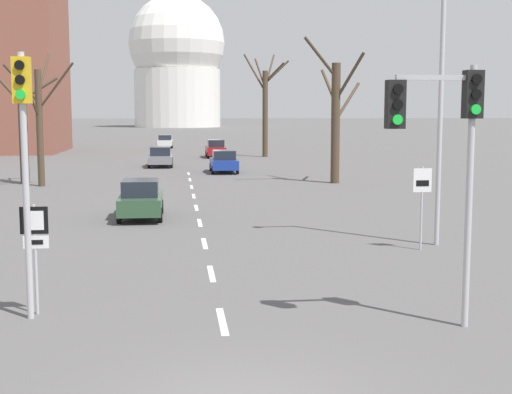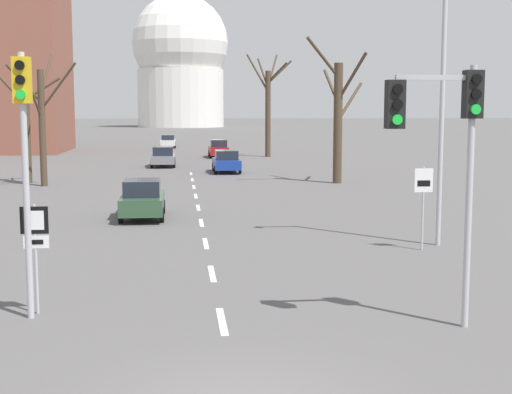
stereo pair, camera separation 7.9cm
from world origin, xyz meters
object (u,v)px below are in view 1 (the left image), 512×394
sedan_near_left (216,149)px  traffic_signal_near_left (24,136)px  sedan_far_right (165,141)px  speed_limit_sign (422,194)px  sedan_near_right (160,157)px  sedan_far_left (224,161)px  route_sign_post (35,240)px  sedan_mid_centre (141,199)px  traffic_signal_near_right (446,131)px  street_lamp_right (434,74)px

sedan_near_left → traffic_signal_near_left: bearing=-97.6°
traffic_signal_near_left → sedan_far_right: (1.99, 71.33, -3.14)m
sedan_far_right → speed_limit_sign: bearing=-82.1°
sedan_near_right → sedan_far_left: sedan_far_left is taller
route_sign_post → sedan_near_left: (6.98, 52.53, -0.83)m
sedan_near_right → sedan_near_left: bearing=65.2°
route_sign_post → speed_limit_sign: size_ratio=0.91×
traffic_signal_near_left → speed_limit_sign: (10.99, 6.42, -2.11)m
speed_limit_sign → sedan_near_left: size_ratio=0.59×
sedan_mid_centre → sedan_near_right: bearing=89.4°
speed_limit_sign → sedan_far_right: size_ratio=0.61×
sedan_far_right → sedan_near_left: bearing=-74.7°
sedan_far_left → sedan_mid_centre: bearing=-102.9°
sedan_near_right → sedan_far_right: sedan_near_right is taller
traffic_signal_near_left → sedan_near_left: (7.06, 52.84, -3.09)m
route_sign_post → sedan_mid_centre: bearing=83.3°
traffic_signal_near_left → sedan_near_left: 53.40m
sedan_far_right → sedan_near_right: bearing=-90.0°
sedan_far_left → sedan_far_right: sedan_far_left is taller
speed_limit_sign → sedan_near_right: size_ratio=0.60×
sedan_near_left → sedan_far_left: 16.87m
traffic_signal_near_left → sedan_near_right: 42.05m
sedan_far_right → traffic_signal_near_right: bearing=-84.9°
sedan_near_left → sedan_near_right: bearing=-114.8°
sedan_near_left → sedan_near_right: sedan_near_left is taller
traffic_signal_near_right → street_lamp_right: size_ratio=0.57×
traffic_signal_near_left → traffic_signal_near_right: size_ratio=1.06×
speed_limit_sign → sedan_mid_centre: size_ratio=0.66×
route_sign_post → sedan_far_right: bearing=88.5°
street_lamp_right → sedan_near_right: (-9.53, 34.70, -4.83)m
traffic_signal_near_left → route_sign_post: traffic_signal_near_left is taller
route_sign_post → speed_limit_sign: 12.51m
street_lamp_right → sedan_far_right: bearing=98.5°
traffic_signal_near_left → traffic_signal_near_right: (8.55, -1.63, 0.14)m
route_sign_post → sedan_near_right: route_sign_post is taller
speed_limit_sign → sedan_far_left: bearing=98.3°
street_lamp_right → sedan_mid_centre: 13.06m
street_lamp_right → sedan_far_right: size_ratio=2.14×
speed_limit_sign → sedan_near_left: (-3.93, 46.42, -0.98)m
sedan_far_left → route_sign_post: bearing=-100.5°
route_sign_post → sedan_near_left: 53.00m
traffic_signal_near_right → speed_limit_sign: (2.44, 8.05, -2.25)m
speed_limit_sign → sedan_near_right: speed_limit_sign is taller
sedan_near_left → sedan_far_right: bearing=105.3°
route_sign_post → sedan_far_right: 71.05m
sedan_near_left → sedan_mid_centre: (-5.34, -38.54, -0.03)m
traffic_signal_near_left → sedan_far_left: bearing=79.5°
traffic_signal_near_right → traffic_signal_near_left: bearing=169.2°
sedan_near_right → traffic_signal_near_right: bearing=-81.4°
street_lamp_right → speed_limit_sign: bearing=-126.0°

